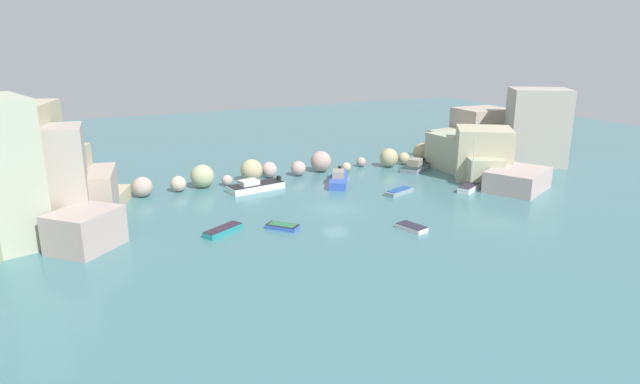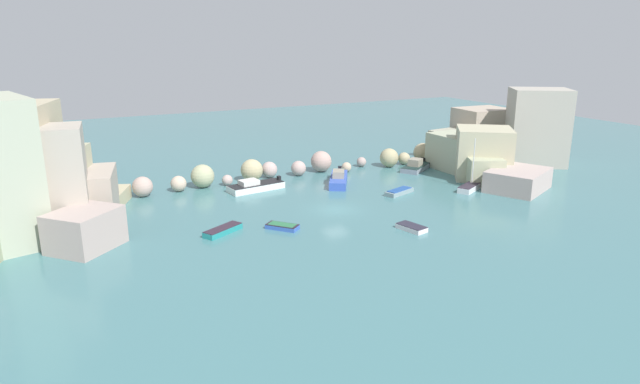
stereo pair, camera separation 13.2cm
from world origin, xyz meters
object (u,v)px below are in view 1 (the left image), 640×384
object	(u,v)px
moored_boat_1	(255,186)
moored_boat_7	(223,230)
moored_boat_4	(416,166)
moored_boat_3	(338,179)
moored_boat_5	(399,192)
moored_boat_0	(283,226)
moored_boat_2	(471,186)
moored_boat_6	(412,227)
channel_buoy	(283,183)

from	to	relation	value
moored_boat_1	moored_boat_7	bearing A→B (deg)	49.38
moored_boat_1	moored_boat_4	world-z (taller)	moored_boat_4
moored_boat_3	moored_boat_5	bearing A→B (deg)	61.51
moored_boat_0	moored_boat_2	world-z (taller)	moored_boat_2
moored_boat_1	moored_boat_5	distance (m)	16.64
moored_boat_3	moored_boat_6	xyz separation A→B (m)	(-1.92, -17.53, -0.37)
moored_boat_6	moored_boat_4	bearing A→B (deg)	-50.70
channel_buoy	moored_boat_3	distance (m)	6.71
moored_boat_0	moored_boat_2	xyz separation A→B (m)	(25.18, 2.56, 0.13)
moored_boat_0	moored_boat_6	xyz separation A→B (m)	(10.56, -5.74, -0.00)
channel_buoy	moored_boat_6	distance (m)	20.62
moored_boat_1	moored_boat_7	size ratio (longest dim) A/B	1.66
moored_boat_4	moored_boat_2	bearing A→B (deg)	56.92
moored_boat_3	moored_boat_5	distance (m)	8.08
moored_boat_6	moored_boat_1	bearing A→B (deg)	9.34
moored_boat_7	moored_boat_2	bearing A→B (deg)	-27.06
channel_buoy	moored_boat_5	distance (m)	14.03
moored_boat_2	moored_boat_5	bearing A→B (deg)	138.37
moored_boat_1	moored_boat_6	bearing A→B (deg)	104.23
moored_boat_1	moored_boat_5	xyz separation A→B (m)	(14.07, -8.89, -0.23)
moored_boat_2	moored_boat_3	xyz separation A→B (m)	(-12.70, 9.23, 0.23)
moored_boat_1	moored_boat_3	size ratio (longest dim) A/B	1.01
moored_boat_0	moored_boat_3	size ratio (longest dim) A/B	0.47
moored_boat_2	moored_boat_6	size ratio (longest dim) A/B	1.99
moored_boat_7	channel_buoy	bearing A→B (deg)	19.04
moored_boat_4	moored_boat_6	distance (m)	24.10
channel_buoy	moored_boat_4	distance (m)	18.91
moored_boat_0	moored_boat_6	bearing A→B (deg)	21.33
moored_boat_2	moored_boat_6	world-z (taller)	moored_boat_2
moored_boat_4	moored_boat_6	world-z (taller)	moored_boat_4
moored_boat_2	moored_boat_5	distance (m)	8.95
channel_buoy	moored_boat_4	world-z (taller)	moored_boat_4
moored_boat_1	moored_boat_3	world-z (taller)	moored_boat_3
moored_boat_3	moored_boat_5	xyz separation A→B (m)	(4.04, -6.99, -0.34)
channel_buoy	moored_boat_5	bearing A→B (deg)	-43.35
moored_boat_7	moored_boat_6	bearing A→B (deg)	-53.47
moored_boat_5	moored_boat_4	bearing A→B (deg)	-154.27
moored_boat_1	moored_boat_3	distance (m)	10.21
moored_boat_4	moored_boat_6	size ratio (longest dim) A/B	1.98
moored_boat_5	moored_boat_3	bearing A→B (deg)	-78.95
moored_boat_6	moored_boat_0	bearing A→B (deg)	48.18
moored_boat_4	moored_boat_5	world-z (taller)	moored_boat_4
channel_buoy	moored_boat_4	bearing A→B (deg)	-3.14
moored_boat_1	moored_boat_2	xyz separation A→B (m)	(22.73, -11.14, -0.12)
moored_boat_6	moored_boat_7	xyz separation A→B (m)	(-15.86, 7.13, 0.04)
moored_boat_5	moored_boat_6	distance (m)	12.12
moored_boat_3	moored_boat_6	size ratio (longest dim) A/B	2.23
channel_buoy	moored_boat_1	distance (m)	3.94
moored_boat_0	moored_boat_5	world-z (taller)	moored_boat_5
moored_boat_0	moored_boat_5	size ratio (longest dim) A/B	0.77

